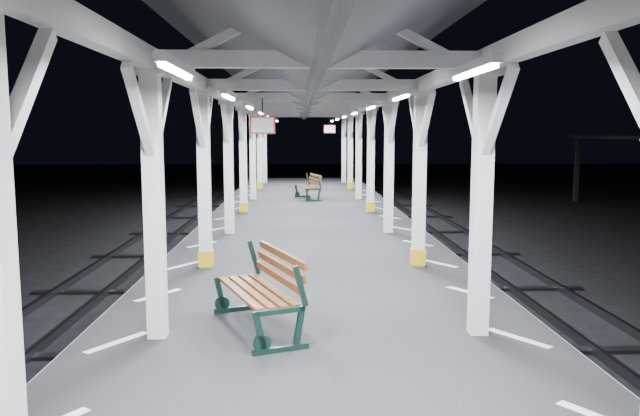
{
  "coord_description": "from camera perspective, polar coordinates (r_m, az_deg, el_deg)",
  "views": [
    {
      "loc": [
        -0.24,
        -9.54,
        3.52
      ],
      "look_at": [
        0.12,
        1.32,
        2.2
      ],
      "focal_mm": 35.0,
      "sensor_mm": 36.0,
      "label": 1
    }
  ],
  "objects": [
    {
      "name": "bench_far",
      "position": [
        23.63,
        -0.9,
        2.03
      ],
      "size": [
        1.03,
        1.84,
        0.94
      ],
      "rotation": [
        0.0,
        0.0,
        0.24
      ],
      "color": "black",
      "rests_on": "platform"
    },
    {
      "name": "canopy",
      "position": [
        9.59,
        -0.46,
        13.13
      ],
      "size": [
        5.4,
        49.0,
        4.65
      ],
      "color": "silver",
      "rests_on": "platform"
    },
    {
      "name": "track_right",
      "position": [
        11.42,
        26.08,
        -11.35
      ],
      "size": [
        2.2,
        60.0,
        0.16
      ],
      "color": "#2D2D33",
      "rests_on": "ground"
    },
    {
      "name": "platform",
      "position": [
        10.01,
        -0.44,
        -10.63
      ],
      "size": [
        6.0,
        50.0,
        1.0
      ],
      "primitive_type": "cube",
      "color": "black",
      "rests_on": "ground"
    },
    {
      "name": "ground",
      "position": [
        10.18,
        -0.44,
        -13.32
      ],
      "size": [
        120.0,
        120.0,
        0.0
      ],
      "primitive_type": "plane",
      "color": "black",
      "rests_on": "ground"
    },
    {
      "name": "bench_mid",
      "position": [
        8.09,
        -5.09,
        -7.26
      ],
      "size": [
        1.31,
        1.99,
        1.02
      ],
      "rotation": [
        0.0,
        0.0,
        0.37
      ],
      "color": "black",
      "rests_on": "platform"
    },
    {
      "name": "hazard_stripes_left",
      "position": [
        10.12,
        -14.59,
        -7.71
      ],
      "size": [
        1.0,
        48.0,
        0.01
      ],
      "primitive_type": "cube",
      "color": "silver",
      "rests_on": "platform"
    },
    {
      "name": "hazard_stripes_right",
      "position": [
        10.23,
        13.53,
        -7.52
      ],
      "size": [
        1.0,
        48.0,
        0.01
      ],
      "primitive_type": "cube",
      "color": "silver",
      "rests_on": "platform"
    }
  ]
}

